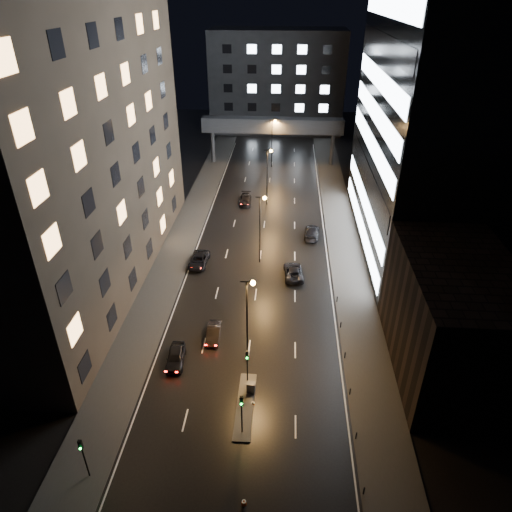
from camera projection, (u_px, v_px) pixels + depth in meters
The scene contains 26 objects.
ground at pixel (264, 224), 75.36m from camera, with size 160.00×160.00×0.00m, color black.
sidewalk_left at pixel (183, 236), 71.80m from camera, with size 5.00×110.00×0.15m, color #383533.
sidewalk_right at pixel (343, 241), 70.27m from camera, with size 5.00×110.00×0.15m, color #383533.
building_left at pixel (65, 126), 52.81m from camera, with size 15.00×48.00×40.00m, color #2D2319.
building_right_low at pixel (452, 318), 44.49m from camera, with size 10.00×18.00×12.00m, color black.
building_right_glass at pixel (457, 89), 58.94m from camera, with size 20.00×36.00×45.00m, color black.
building_far at pixel (277, 82), 118.76m from camera, with size 34.00×14.00×25.00m, color #333335.
skybridge at pixel (272, 126), 96.86m from camera, with size 30.00×3.00×10.00m.
median_island at pixel (245, 405), 42.70m from camera, with size 1.60×8.00×0.15m, color #383533.
traffic_signal_near at pixel (247, 363), 43.30m from camera, with size 0.28×0.34×4.40m.
traffic_signal_far at pixel (242, 409), 38.58m from camera, with size 0.28×0.34×4.40m.
traffic_signal_corner at pixel (83, 453), 35.08m from camera, with size 0.28×0.34×4.40m.
bollard_row at pixel (347, 373), 45.77m from camera, with size 0.12×25.12×0.90m.
streetlight_near at pixel (249, 312), 44.58m from camera, with size 1.45×0.50×10.15m.
streetlight_mid_a at pixel (261, 221), 61.74m from camera, with size 1.45×0.50×10.15m.
streetlight_mid_b at pixel (268, 170), 78.91m from camera, with size 1.45×0.50×10.15m.
streetlight_far at pixel (273, 137), 96.07m from camera, with size 1.45×0.50×10.15m.
car_away_a at pixel (176, 357), 47.33m from camera, with size 1.77×4.39×1.50m, color black.
car_away_b at pixel (214, 333), 50.73m from camera, with size 1.42×4.08×1.35m, color black.
car_away_c at pixel (199, 260), 64.13m from camera, with size 2.39×5.19×1.44m, color black.
car_away_d at pixel (245, 200), 82.23m from camera, with size 2.04×5.03×1.46m, color black.
car_toward_a at pixel (293, 272), 61.49m from camera, with size 2.41×5.22×1.45m, color black.
car_toward_b at pixel (312, 232), 71.27m from camera, with size 2.18×5.35×1.55m, color black.
utility_cabinet at pixel (251, 387), 43.83m from camera, with size 0.77×0.56×1.10m, color #434345.
cone_a at pixel (253, 403), 42.76m from camera, with size 0.33×0.33×0.47m, color orange.
cone_b at pixel (244, 502), 34.51m from camera, with size 0.41×0.41×0.53m, color #D8410B.
Camera 1 is at (3.40, -27.44, 33.91)m, focal length 32.00 mm.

